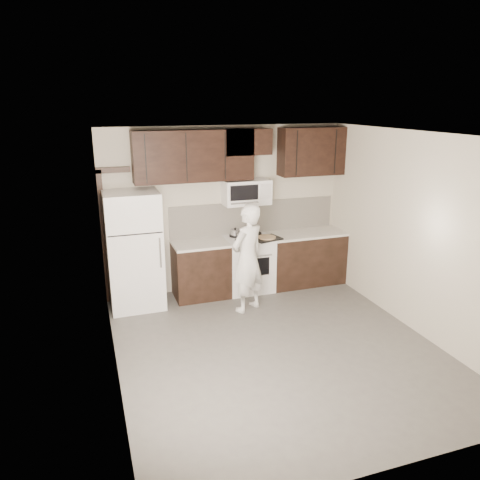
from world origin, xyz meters
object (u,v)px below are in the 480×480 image
refrigerator (134,250)px  person (248,258)px  microwave (246,192)px  stove (248,264)px

refrigerator → person: size_ratio=1.09×
refrigerator → person: bearing=-23.5°
microwave → stove: bearing=-89.9°
stove → refrigerator: (-1.85, -0.05, 0.44)m
stove → microwave: microwave is taller
stove → person: person is taller
refrigerator → microwave: bearing=5.1°
person → microwave: bearing=-136.8°
stove → person: (-0.28, -0.73, 0.36)m
stove → refrigerator: size_ratio=0.52×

